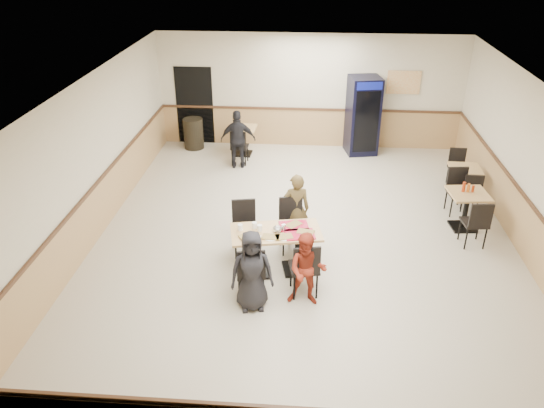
# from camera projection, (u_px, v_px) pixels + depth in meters

# --- Properties ---
(ground) EXTENTS (10.00, 10.00, 0.00)m
(ground) POSITION_uv_depth(u_px,v_px,m) (304.00, 240.00, 10.23)
(ground) COLOR beige
(ground) RESTS_ON ground
(room_shell) EXTENTS (10.00, 10.00, 10.00)m
(room_shell) POSITION_uv_depth(u_px,v_px,m) (385.00, 163.00, 12.09)
(room_shell) COLOR silver
(room_shell) RESTS_ON ground
(main_table) EXTENTS (1.63, 1.03, 0.81)m
(main_table) POSITION_uv_depth(u_px,v_px,m) (276.00, 245.00, 9.05)
(main_table) COLOR black
(main_table) RESTS_ON ground
(main_chairs) EXTENTS (1.65, 2.00, 1.03)m
(main_chairs) POSITION_uv_depth(u_px,v_px,m) (273.00, 246.00, 9.06)
(main_chairs) COLOR black
(main_chairs) RESTS_ON ground
(diner_woman_left) EXTENTS (0.73, 0.55, 1.36)m
(diner_woman_left) POSITION_uv_depth(u_px,v_px,m) (252.00, 271.00, 8.13)
(diner_woman_left) COLOR black
(diner_woman_left) RESTS_ON ground
(diner_woman_right) EXTENTS (0.64, 0.51, 1.26)m
(diner_woman_right) POSITION_uv_depth(u_px,v_px,m) (307.00, 270.00, 8.24)
(diner_woman_right) COLOR maroon
(diner_woman_right) RESTS_ON ground
(diner_man_opposite) EXTENTS (0.56, 0.42, 1.42)m
(diner_man_opposite) POSITION_uv_depth(u_px,v_px,m) (296.00, 209.00, 9.83)
(diner_man_opposite) COLOR brown
(diner_man_opposite) RESTS_ON ground
(lone_diner) EXTENTS (0.89, 0.44, 1.46)m
(lone_diner) POSITION_uv_depth(u_px,v_px,m) (238.00, 140.00, 12.97)
(lone_diner) COLOR black
(lone_diner) RESTS_ON ground
(tabletop_clutter) EXTENTS (1.32, 0.82, 0.12)m
(tabletop_clutter) POSITION_uv_depth(u_px,v_px,m) (278.00, 232.00, 8.86)
(tabletop_clutter) COLOR #B50C2B
(tabletop_clutter) RESTS_ON main_table
(side_table_near) EXTENTS (0.80, 0.80, 0.78)m
(side_table_near) POSITION_uv_depth(u_px,v_px,m) (467.00, 205.00, 10.40)
(side_table_near) COLOR black
(side_table_near) RESTS_ON ground
(side_table_near_chair_south) EXTENTS (0.50, 0.50, 0.99)m
(side_table_near_chair_south) POSITION_uv_depth(u_px,v_px,m) (475.00, 221.00, 9.86)
(side_table_near_chair_south) COLOR black
(side_table_near_chair_south) RESTS_ON ground
(side_table_near_chair_north) EXTENTS (0.50, 0.50, 0.99)m
(side_table_near_chair_north) POSITION_uv_depth(u_px,v_px,m) (459.00, 192.00, 10.96)
(side_table_near_chair_north) COLOR black
(side_table_near_chair_north) RESTS_ON ground
(side_table_far) EXTENTS (0.68, 0.68, 0.70)m
(side_table_far) POSITION_uv_depth(u_px,v_px,m) (464.00, 178.00, 11.63)
(side_table_far) COLOR black
(side_table_far) RESTS_ON ground
(side_table_far_chair_south) EXTENTS (0.43, 0.43, 0.89)m
(side_table_far_chair_south) POSITION_uv_depth(u_px,v_px,m) (470.00, 190.00, 11.14)
(side_table_far_chair_south) COLOR black
(side_table_far_chair_south) RESTS_ON ground
(side_table_far_chair_north) EXTENTS (0.43, 0.43, 0.89)m
(side_table_far_chair_north) POSITION_uv_depth(u_px,v_px,m) (457.00, 168.00, 12.14)
(side_table_far_chair_north) COLOR black
(side_table_far_chair_north) RESTS_ON ground
(condiment_caddy) EXTENTS (0.23, 0.06, 0.20)m
(condiment_caddy) POSITION_uv_depth(u_px,v_px,m) (467.00, 188.00, 10.28)
(condiment_caddy) COLOR #AA2F0C
(condiment_caddy) RESTS_ON side_table_near
(back_table) EXTENTS (0.73, 0.73, 0.74)m
(back_table) POSITION_uv_depth(u_px,v_px,m) (243.00, 137.00, 13.82)
(back_table) COLOR black
(back_table) RESTS_ON ground
(back_table_chair_lone) EXTENTS (0.46, 0.46, 0.94)m
(back_table_chair_lone) POSITION_uv_depth(u_px,v_px,m) (240.00, 146.00, 13.31)
(back_table_chair_lone) COLOR black
(back_table_chair_lone) RESTS_ON ground
(pepsi_cooler) EXTENTS (0.89, 0.89, 2.02)m
(pepsi_cooler) POSITION_uv_depth(u_px,v_px,m) (363.00, 116.00, 13.72)
(pepsi_cooler) COLOR black
(pepsi_cooler) RESTS_ON ground
(trash_bin) EXTENTS (0.52, 0.52, 0.82)m
(trash_bin) POSITION_uv_depth(u_px,v_px,m) (194.00, 133.00, 14.26)
(trash_bin) COLOR black
(trash_bin) RESTS_ON ground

